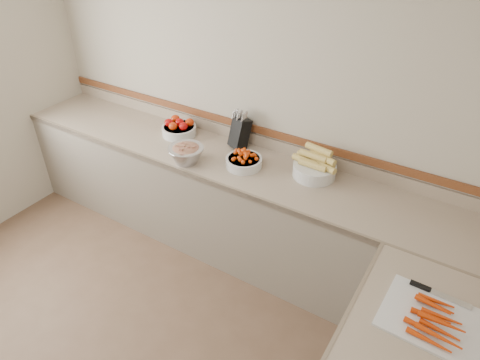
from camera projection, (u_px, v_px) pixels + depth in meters
The scene contains 8 objects.
back_wall at pixel (246, 97), 3.40m from camera, with size 4.00×4.00×0.00m, color #B1A792.
counter_back at pixel (225, 203), 3.64m from camera, with size 4.00×0.65×1.08m.
knife_block at pixel (240, 132), 3.48m from camera, with size 0.19×0.20×0.33m.
tomato_bowl at pixel (179, 128), 3.69m from camera, with size 0.30×0.30×0.15m.
cherry_tomato_bowl at pixel (244, 160), 3.26m from camera, with size 0.28×0.28×0.16m.
corn_bowl at pixel (315, 167), 3.14m from camera, with size 0.35×0.32×0.24m.
rhubarb_bowl at pixel (186, 153), 3.30m from camera, with size 0.28×0.28×0.16m.
cutting_board at pixel (434, 320), 2.09m from camera, with size 0.51×0.41×0.07m.
Camera 1 is at (1.65, -0.73, 2.65)m, focal length 32.00 mm.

